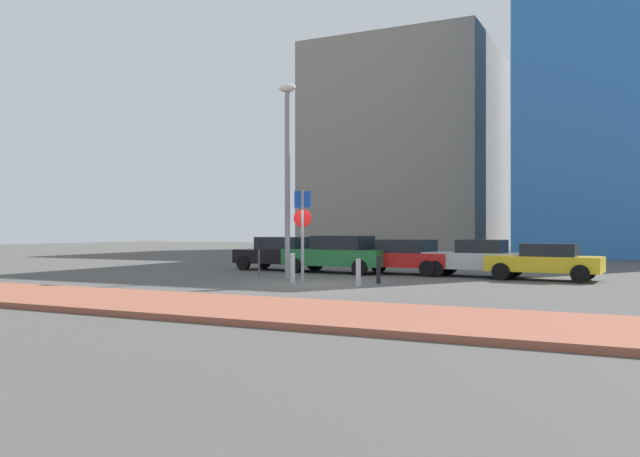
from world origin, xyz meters
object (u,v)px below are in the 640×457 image
at_px(parked_car_yellow, 546,261).
at_px(street_lamp, 287,165).
at_px(parked_car_black, 280,253).
at_px(parking_sign_post, 303,225).
at_px(traffic_bollard_near, 293,268).
at_px(parked_car_red, 403,256).
at_px(parked_car_green, 338,254).
at_px(traffic_bollard_mid, 358,273).
at_px(parked_car_silver, 477,258).
at_px(traffic_bollard_far, 378,270).
at_px(parking_meter, 259,254).

relative_size(parked_car_yellow, street_lamp, 0.56).
xyz_separation_m(parked_car_black, parking_sign_post, (4.65, -6.66, 1.20)).
distance_m(parked_car_yellow, traffic_bollard_near, 9.31).
distance_m(parked_car_black, parked_car_red, 5.87).
relative_size(parking_sign_post, street_lamp, 0.43).
xyz_separation_m(parked_car_green, parking_sign_post, (1.53, -6.23, 1.17)).
bearing_deg(parked_car_black, traffic_bollard_mid, -43.77).
bearing_deg(traffic_bollard_near, traffic_bollard_mid, -6.86).
relative_size(parked_car_black, traffic_bollard_mid, 4.46).
distance_m(parked_car_red, parked_car_silver, 3.11).
distance_m(parked_car_green, traffic_bollard_far, 5.67).
xyz_separation_m(parking_meter, street_lamp, (1.77, -0.83, 3.44)).
xyz_separation_m(parked_car_yellow, parking_meter, (-10.67, -2.63, 0.16)).
bearing_deg(street_lamp, parked_car_silver, 32.82).
height_order(parked_car_black, parked_car_green, parked_car_green).
height_order(parking_meter, street_lamp, street_lamp).
relative_size(street_lamp, traffic_bollard_far, 7.78).
height_order(parked_car_yellow, street_lamp, street_lamp).
xyz_separation_m(parked_car_red, parking_meter, (-4.93, -3.41, 0.12)).
distance_m(parked_car_green, street_lamp, 5.14).
bearing_deg(parked_car_black, parked_car_silver, -0.91).
height_order(parked_car_yellow, traffic_bollard_far, parked_car_yellow).
relative_size(parking_sign_post, traffic_bollard_mid, 3.48).
relative_size(parked_car_black, parked_car_yellow, 0.99).
bearing_deg(parking_sign_post, parked_car_green, 103.80).
distance_m(parked_car_silver, street_lamp, 8.27).
distance_m(parked_car_black, traffic_bollard_far, 8.24).
bearing_deg(parked_car_green, parked_car_red, 10.06).
bearing_deg(traffic_bollard_far, parked_car_green, 128.52).
bearing_deg(traffic_bollard_mid, traffic_bollard_near, 173.14).
distance_m(parked_car_black, parked_car_green, 3.15).
bearing_deg(traffic_bollard_mid, traffic_bollard_far, 81.71).
xyz_separation_m(parked_car_red, parked_car_silver, (3.10, -0.20, -0.00)).
bearing_deg(traffic_bollard_near, parking_sign_post, -44.46).
relative_size(parked_car_green, traffic_bollard_near, 4.50).
bearing_deg(parked_car_silver, traffic_bollard_near, -131.87).
xyz_separation_m(parked_car_red, parking_sign_post, (-1.22, -6.72, 1.24)).
bearing_deg(parking_meter, parking_sign_post, -41.66).
distance_m(street_lamp, traffic_bollard_far, 5.55).
xyz_separation_m(parked_car_black, parked_car_red, (5.87, 0.05, -0.04)).
relative_size(parking_sign_post, traffic_bollard_near, 3.06).
bearing_deg(traffic_bollard_near, traffic_bollard_far, 19.77).
xyz_separation_m(parked_car_red, traffic_bollard_far, (0.78, -4.91, -0.28)).
distance_m(parked_car_red, parked_car_yellow, 5.79).
height_order(parked_car_red, street_lamp, street_lamp).
xyz_separation_m(parked_car_silver, parked_car_yellow, (2.63, -0.58, -0.04)).
xyz_separation_m(traffic_bollard_near, traffic_bollard_mid, (2.61, -0.31, -0.06)).
bearing_deg(parking_sign_post, traffic_bollard_near, 135.54).
xyz_separation_m(parked_car_black, parked_car_green, (3.12, -0.43, 0.03)).
distance_m(parked_car_green, parked_car_red, 2.79).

